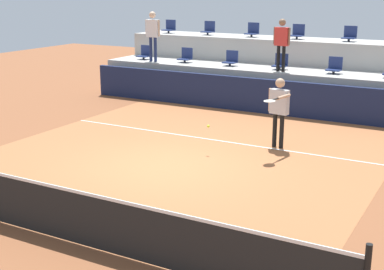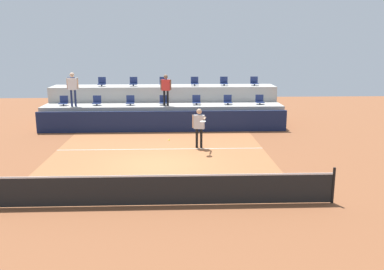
{
  "view_description": "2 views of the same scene",
  "coord_description": "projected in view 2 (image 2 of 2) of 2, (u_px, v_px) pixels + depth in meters",
  "views": [
    {
      "loc": [
        6.17,
        -9.96,
        3.93
      ],
      "look_at": [
        0.8,
        -0.25,
        0.88
      ],
      "focal_mm": 50.96,
      "sensor_mm": 36.0,
      "label": 1
    },
    {
      "loc": [
        0.66,
        -15.08,
        4.56
      ],
      "look_at": [
        1.27,
        -0.11,
        1.19
      ],
      "focal_mm": 38.46,
      "sensor_mm": 36.0,
      "label": 2
    }
  ],
  "objects": [
    {
      "name": "stadium_chair_upper_mid_left",
      "position": [
        133.0,
        82.0,
        23.9
      ],
      "size": [
        0.44,
        0.4,
        0.52
      ],
      "color": "#2D2D33",
      "rests_on": "seating_tier_upper"
    },
    {
      "name": "spectator_leaning_on_rail",
      "position": [
        73.0,
        86.0,
        21.65
      ],
      "size": [
        0.62,
        0.24,
        1.79
      ],
      "color": "navy",
      "rests_on": "seating_tier_lower"
    },
    {
      "name": "stadium_chair_upper_far_right",
      "position": [
        254.0,
        82.0,
        24.19
      ],
      "size": [
        0.44,
        0.4,
        0.52
      ],
      "color": "#2D2D33",
      "rests_on": "seating_tier_upper"
    },
    {
      "name": "stadium_chair_lower_far_right",
      "position": [
        260.0,
        100.0,
        22.62
      ],
      "size": [
        0.44,
        0.4,
        0.52
      ],
      "color": "#2D2D33",
      "rests_on": "seating_tier_lower"
    },
    {
      "name": "stadium_chair_lower_mid_right",
      "position": [
        196.0,
        101.0,
        22.48
      ],
      "size": [
        0.44,
        0.4,
        0.52
      ],
      "color": "#2D2D33",
      "rests_on": "seating_tier_lower"
    },
    {
      "name": "stadium_chair_upper_left",
      "position": [
        102.0,
        82.0,
        23.83
      ],
      "size": [
        0.44,
        0.4,
        0.52
      ],
      "color": "#2D2D33",
      "rests_on": "seating_tier_upper"
    },
    {
      "name": "seating_tier_lower",
      "position": [
        163.0,
        116.0,
        22.65
      ],
      "size": [
        13.0,
        1.8,
        1.25
      ],
      "primitive_type": "cube",
      "color": "#ADAAA3",
      "rests_on": "ground_plane"
    },
    {
      "name": "court_service_line",
      "position": [
        161.0,
        149.0,
        18.01
      ],
      "size": [
        9.0,
        0.06,
        0.0
      ],
      "primitive_type": "cube",
      "color": "silver",
      "rests_on": "ground_plane"
    },
    {
      "name": "stadium_chair_upper_mid_right",
      "position": [
        195.0,
        82.0,
        24.04
      ],
      "size": [
        0.44,
        0.4,
        0.52
      ],
      "color": "#2D2D33",
      "rests_on": "seating_tier_upper"
    },
    {
      "name": "stadium_chair_lower_mid_left",
      "position": [
        130.0,
        101.0,
        22.33
      ],
      "size": [
        0.44,
        0.4,
        0.52
      ],
      "color": "#2D2D33",
      "rests_on": "seating_tier_lower"
    },
    {
      "name": "stadium_chair_lower_left",
      "position": [
        97.0,
        101.0,
        22.26
      ],
      "size": [
        0.44,
        0.4,
        0.52
      ],
      "color": "#2D2D33",
      "rests_on": "seating_tier_lower"
    },
    {
      "name": "stadium_chair_upper_right",
      "position": [
        224.0,
        82.0,
        24.11
      ],
      "size": [
        0.44,
        0.4,
        0.52
      ],
      "color": "#2D2D33",
      "rests_on": "seating_tier_upper"
    },
    {
      "name": "ground_plane",
      "position": [
        159.0,
        165.0,
        15.67
      ],
      "size": [
        40.0,
        40.0,
        0.0
      ],
      "primitive_type": "plane",
      "color": "brown"
    },
    {
      "name": "tennis_net",
      "position": [
        153.0,
        189.0,
        11.66
      ],
      "size": [
        10.48,
        0.08,
        1.07
      ],
      "color": "black",
      "rests_on": "ground_plane"
    },
    {
      "name": "stadium_chair_lower_right",
      "position": [
        228.0,
        101.0,
        22.55
      ],
      "size": [
        0.44,
        0.4,
        0.52
      ],
      "color": "#2D2D33",
      "rests_on": "seating_tier_lower"
    },
    {
      "name": "tennis_ball",
      "position": [
        169.0,
        140.0,
        16.81
      ],
      "size": [
        0.07,
        0.07,
        0.07
      ],
      "color": "#CCE033"
    },
    {
      "name": "stadium_chair_lower_far_left",
      "position": [
        64.0,
        101.0,
        22.19
      ],
      "size": [
        0.44,
        0.4,
        0.52
      ],
      "color": "#2D2D33",
      "rests_on": "seating_tier_lower"
    },
    {
      "name": "stadium_chair_upper_far_left",
      "position": [
        71.0,
        83.0,
        23.76
      ],
      "size": [
        0.44,
        0.4,
        0.52
      ],
      "color": "#2D2D33",
      "rests_on": "seating_tier_upper"
    },
    {
      "name": "tennis_player",
      "position": [
        199.0,
        124.0,
        18.0
      ],
      "size": [
        0.6,
        1.28,
        1.76
      ],
      "color": "black",
      "rests_on": "ground_plane"
    },
    {
      "name": "stadium_chair_upper_center",
      "position": [
        163.0,
        82.0,
        23.97
      ],
      "size": [
        0.44,
        0.4,
        0.52
      ],
      "color": "#2D2D33",
      "rests_on": "seating_tier_upper"
    },
    {
      "name": "spectator_in_grey",
      "position": [
        166.0,
        87.0,
        21.86
      ],
      "size": [
        0.59,
        0.25,
        1.67
      ],
      "color": "black",
      "rests_on": "seating_tier_lower"
    },
    {
      "name": "sponsor_backboard",
      "position": [
        163.0,
        122.0,
        21.4
      ],
      "size": [
        13.0,
        0.16,
        1.1
      ],
      "primitive_type": "cube",
      "color": "#141E42",
      "rests_on": "ground_plane"
    },
    {
      "name": "seating_tier_upper",
      "position": [
        164.0,
        103.0,
        24.31
      ],
      "size": [
        13.0,
        1.8,
        2.1
      ],
      "primitive_type": "cube",
      "color": "#ADAAA3",
      "rests_on": "ground_plane"
    },
    {
      "name": "court_inner_paint",
      "position": [
        160.0,
        158.0,
        16.65
      ],
      "size": [
        9.0,
        10.0,
        0.01
      ],
      "primitive_type": "cube",
      "color": "#A36038",
      "rests_on": "ground_plane"
    },
    {
      "name": "stadium_chair_lower_center",
      "position": [
        164.0,
        101.0,
        22.41
      ],
      "size": [
        0.44,
        0.4,
        0.52
      ],
      "color": "#2D2D33",
      "rests_on": "seating_tier_lower"
    }
  ]
}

